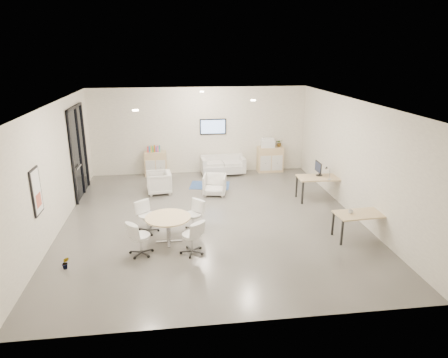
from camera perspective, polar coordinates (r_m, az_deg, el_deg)
room_shell at (r=10.63m, az=-1.82°, el=2.27°), size 9.60×10.60×4.80m
glass_door at (r=13.38m, az=-20.07°, el=4.03°), size 0.09×1.90×2.85m
artwork at (r=9.56m, az=-25.23°, el=-1.66°), size 0.05×0.54×1.04m
wall_tv at (r=14.98m, az=-1.59°, el=7.48°), size 0.98×0.06×0.58m
ceiling_spots at (r=11.13m, az=-3.38°, el=11.26°), size 3.14×4.14×0.03m
sideboard_left at (r=15.02m, az=-9.74°, el=2.17°), size 0.80×0.42×0.90m
sideboard_right at (r=15.41m, az=6.59°, el=2.83°), size 0.97×0.47×0.97m
books at (r=14.89m, az=-10.01°, el=4.25°), size 0.47×0.14×0.22m
printer at (r=15.23m, az=6.27°, el=5.19°), size 0.56×0.49×0.36m
loveseat at (r=14.98m, az=-0.21°, el=1.89°), size 1.65×0.91×0.60m
blue_rug at (r=13.83m, az=-2.03°, el=-0.89°), size 1.48×1.12×0.01m
armchair_left at (r=13.15m, az=-9.28°, el=-0.36°), size 0.78×0.83×0.78m
armchair_right at (r=12.85m, az=-1.35°, el=-0.69°), size 0.83×0.79×0.73m
desk_rear at (r=12.69m, az=13.64°, el=-0.04°), size 1.45×0.77×0.74m
desk_front at (r=10.36m, az=19.11°, el=-4.98°), size 1.34×0.74×0.68m
monitor at (r=12.72m, az=13.34°, el=1.50°), size 0.20×0.50×0.44m
round_table at (r=9.72m, az=-8.00°, el=-5.84°), size 1.09×1.09×0.67m
meeting_chairs at (r=9.79m, az=-7.96°, el=-6.75°), size 2.07×2.07×0.82m
plant_cabinet at (r=15.36m, az=7.91°, el=5.01°), size 0.32×0.34×0.22m
plant_floor at (r=9.38m, az=-21.66°, el=-11.49°), size 0.18×0.29×0.12m
cup at (r=10.21m, az=17.67°, el=-4.42°), size 0.13×0.11×0.11m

